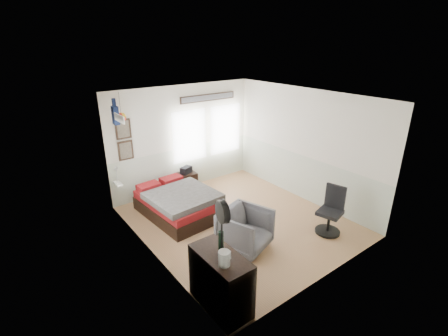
% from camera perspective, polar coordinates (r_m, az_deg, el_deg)
% --- Properties ---
extents(ground_plane, '(4.00, 4.50, 0.01)m').
position_cam_1_polar(ground_plane, '(7.22, 2.57, -9.32)').
color(ground_plane, '#A97D52').
extents(room_shell, '(4.02, 4.52, 2.71)m').
position_cam_1_polar(room_shell, '(6.63, 1.26, 3.21)').
color(room_shell, white).
rests_on(room_shell, ground_plane).
extents(wall_decor, '(3.55, 1.32, 1.44)m').
position_cam_1_polar(wall_decor, '(7.47, -13.61, 8.63)').
color(wall_decor, '#3E2A1F').
rests_on(wall_decor, room_shell).
extents(bed, '(1.45, 1.94, 0.59)m').
position_cam_1_polar(bed, '(7.40, -8.04, -6.12)').
color(bed, black).
rests_on(bed, ground_plane).
extents(dresser, '(0.48, 1.00, 0.90)m').
position_cam_1_polar(dresser, '(4.99, -0.58, -19.20)').
color(dresser, black).
rests_on(dresser, ground_plane).
extents(armchair, '(1.06, 1.08, 0.78)m').
position_cam_1_polar(armchair, '(6.20, 3.76, -10.76)').
color(armchair, slate).
rests_on(armchair, ground_plane).
extents(nightstand, '(0.51, 0.42, 0.48)m').
position_cam_1_polar(nightstand, '(8.55, -6.59, -2.38)').
color(nightstand, black).
rests_on(nightstand, ground_plane).
extents(task_chair, '(0.54, 0.54, 1.00)m').
position_cam_1_polar(task_chair, '(7.00, 18.24, -7.68)').
color(task_chair, black).
rests_on(task_chair, ground_plane).
extents(kettle, '(0.19, 0.16, 0.21)m').
position_cam_1_polar(kettle, '(4.47, 0.04, -15.61)').
color(kettle, silver).
rests_on(kettle, dresser).
extents(bottle, '(0.08, 0.08, 0.31)m').
position_cam_1_polar(bottle, '(4.71, -0.55, -12.73)').
color(bottle, black).
rests_on(bottle, dresser).
extents(stand_fan, '(0.16, 0.34, 0.83)m').
position_cam_1_polar(stand_fan, '(4.40, -0.30, -7.88)').
color(stand_fan, black).
rests_on(stand_fan, dresser).
extents(black_bag, '(0.34, 0.28, 0.17)m').
position_cam_1_polar(black_bag, '(8.43, -6.68, -0.35)').
color(black_bag, black).
rests_on(black_bag, nightstand).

